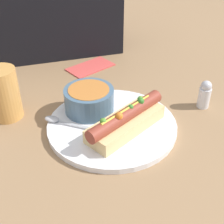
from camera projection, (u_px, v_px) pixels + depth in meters
ground_plane at (112, 128)px, 0.66m from camera, size 4.00×4.00×0.00m
dinner_plate at (112, 125)px, 0.66m from camera, size 0.27×0.27×0.01m
hot_dog at (126, 121)px, 0.62m from camera, size 0.18×0.14×0.06m
soup_bowl at (89, 99)px, 0.67m from camera, size 0.11×0.11×0.05m
spoon at (62, 121)px, 0.65m from camera, size 0.12×0.09×0.01m
drinking_glass at (4, 94)px, 0.66m from camera, size 0.07×0.07×0.11m
napkin at (90, 67)px, 0.88m from camera, size 0.15×0.12×0.01m
salt_shaker at (205, 94)px, 0.71m from camera, size 0.03×0.03×0.07m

